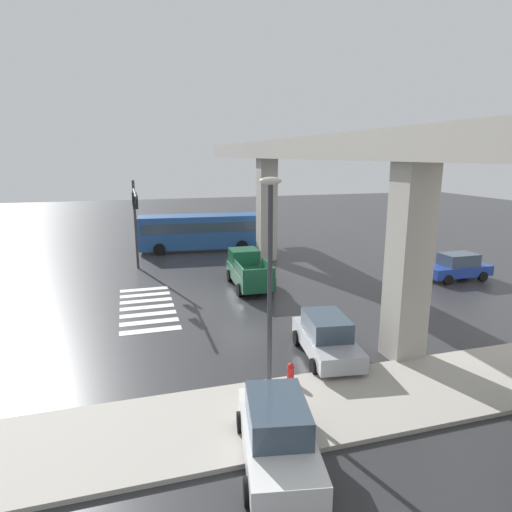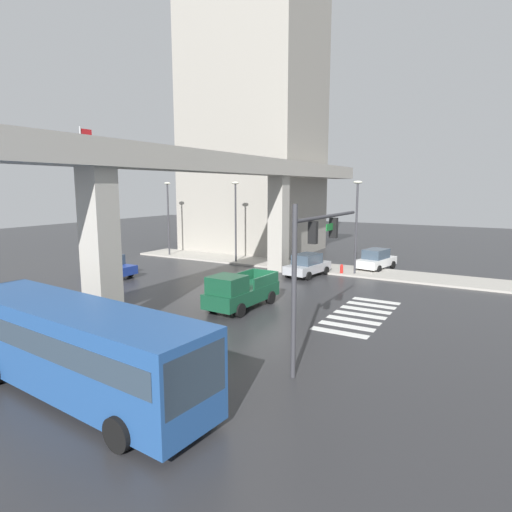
{
  "view_description": "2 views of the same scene",
  "coord_description": "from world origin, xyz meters",
  "px_view_note": "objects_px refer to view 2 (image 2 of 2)",
  "views": [
    {
      "loc": [
        22.82,
        -6.15,
        7.87
      ],
      "look_at": [
        -0.08,
        0.61,
        2.39
      ],
      "focal_mm": 30.86,
      "sensor_mm": 36.0,
      "label": 1
    },
    {
      "loc": [
        -22.11,
        -11.84,
        6.76
      ],
      "look_at": [
        -0.95,
        0.45,
        2.85
      ],
      "focal_mm": 30.35,
      "sensor_mm": 36.0,
      "label": 2
    }
  ],
  "objects_px": {
    "sedan_white": "(376,259)",
    "fire_hydrant": "(342,269)",
    "street_lamp_near_corner": "(357,216)",
    "street_lamp_far_north": "(168,210)",
    "street_lamp_mid_block": "(236,212)",
    "city_bus": "(75,344)",
    "sedan_blue": "(108,266)",
    "flagpole": "(85,189)",
    "traffic_signal_mast": "(314,251)",
    "sedan_silver": "(307,265)",
    "pickup_truck": "(239,292)"
  },
  "relations": [
    {
      "from": "traffic_signal_mast",
      "to": "street_lamp_near_corner",
      "type": "height_order",
      "value": "street_lamp_near_corner"
    },
    {
      "from": "flagpole",
      "to": "sedan_white",
      "type": "bearing_deg",
      "value": -60.5
    },
    {
      "from": "sedan_silver",
      "to": "street_lamp_near_corner",
      "type": "xyz_separation_m",
      "value": [
        2.09,
        -3.07,
        3.7
      ]
    },
    {
      "from": "street_lamp_mid_block",
      "to": "pickup_truck",
      "type": "bearing_deg",
      "value": -146.47
    },
    {
      "from": "street_lamp_near_corner",
      "to": "flagpole",
      "type": "bearing_deg",
      "value": 113.31
    },
    {
      "from": "sedan_blue",
      "to": "street_lamp_far_north",
      "type": "relative_size",
      "value": 0.6
    },
    {
      "from": "street_lamp_near_corner",
      "to": "fire_hydrant",
      "type": "bearing_deg",
      "value": 113.62
    },
    {
      "from": "street_lamp_far_north",
      "to": "pickup_truck",
      "type": "bearing_deg",
      "value": -127.73
    },
    {
      "from": "sedan_blue",
      "to": "flagpole",
      "type": "xyz_separation_m",
      "value": [
        1.39,
        3.92,
        5.73
      ]
    },
    {
      "from": "pickup_truck",
      "to": "sedan_silver",
      "type": "xyz_separation_m",
      "value": [
        10.34,
        0.37,
        -0.14
      ]
    },
    {
      "from": "fire_hydrant",
      "to": "flagpole",
      "type": "distance_m",
      "value": 21.61
    },
    {
      "from": "sedan_blue",
      "to": "street_lamp_near_corner",
      "type": "height_order",
      "value": "street_lamp_near_corner"
    },
    {
      "from": "traffic_signal_mast",
      "to": "street_lamp_mid_block",
      "type": "height_order",
      "value": "street_lamp_mid_block"
    },
    {
      "from": "traffic_signal_mast",
      "to": "street_lamp_near_corner",
      "type": "xyz_separation_m",
      "value": [
        17.18,
        3.66,
        0.17
      ]
    },
    {
      "from": "city_bus",
      "to": "pickup_truck",
      "type": "bearing_deg",
      "value": 3.7
    },
    {
      "from": "traffic_signal_mast",
      "to": "street_lamp_far_north",
      "type": "relative_size",
      "value": 0.9
    },
    {
      "from": "city_bus",
      "to": "sedan_blue",
      "type": "distance_m",
      "value": 19.58
    },
    {
      "from": "flagpole",
      "to": "pickup_truck",
      "type": "bearing_deg",
      "value": -102.54
    },
    {
      "from": "street_lamp_near_corner",
      "to": "flagpole",
      "type": "relative_size",
      "value": 0.63
    },
    {
      "from": "city_bus",
      "to": "sedan_white",
      "type": "relative_size",
      "value": 2.41
    },
    {
      "from": "sedan_blue",
      "to": "traffic_signal_mast",
      "type": "relative_size",
      "value": 0.67
    },
    {
      "from": "city_bus",
      "to": "flagpole",
      "type": "height_order",
      "value": "flagpole"
    },
    {
      "from": "sedan_blue",
      "to": "sedan_white",
      "type": "bearing_deg",
      "value": -52.03
    },
    {
      "from": "sedan_white",
      "to": "fire_hydrant",
      "type": "relative_size",
      "value": 5.36
    },
    {
      "from": "city_bus",
      "to": "fire_hydrant",
      "type": "height_order",
      "value": "city_bus"
    },
    {
      "from": "city_bus",
      "to": "sedan_white",
      "type": "bearing_deg",
      "value": -5.94
    },
    {
      "from": "street_lamp_near_corner",
      "to": "sedan_white",
      "type": "bearing_deg",
      "value": -14.4
    },
    {
      "from": "street_lamp_mid_block",
      "to": "traffic_signal_mast",
      "type": "bearing_deg",
      "value": -139.65
    },
    {
      "from": "sedan_white",
      "to": "sedan_silver",
      "type": "xyz_separation_m",
      "value": [
        -5.24,
        3.87,
        0.0
      ]
    },
    {
      "from": "sedan_blue",
      "to": "street_lamp_far_north",
      "type": "xyz_separation_m",
      "value": [
        9.98,
        2.74,
        3.7
      ]
    },
    {
      "from": "sedan_white",
      "to": "street_lamp_near_corner",
      "type": "height_order",
      "value": "street_lamp_near_corner"
    },
    {
      "from": "sedan_blue",
      "to": "traffic_signal_mast",
      "type": "height_order",
      "value": "traffic_signal_mast"
    },
    {
      "from": "street_lamp_mid_block",
      "to": "fire_hydrant",
      "type": "distance_m",
      "value": 10.84
    },
    {
      "from": "city_bus",
      "to": "flagpole",
      "type": "xyz_separation_m",
      "value": [
        15.01,
        17.97,
        4.86
      ]
    },
    {
      "from": "sedan_blue",
      "to": "street_lamp_near_corner",
      "type": "bearing_deg",
      "value": -58.07
    },
    {
      "from": "city_bus",
      "to": "traffic_signal_mast",
      "type": "height_order",
      "value": "traffic_signal_mast"
    },
    {
      "from": "street_lamp_near_corner",
      "to": "flagpole",
      "type": "xyz_separation_m",
      "value": [
        -8.59,
        19.94,
        2.02
      ]
    },
    {
      "from": "sedan_white",
      "to": "street_lamp_mid_block",
      "type": "height_order",
      "value": "street_lamp_mid_block"
    },
    {
      "from": "sedan_silver",
      "to": "street_lamp_far_north",
      "type": "height_order",
      "value": "street_lamp_far_north"
    },
    {
      "from": "sedan_white",
      "to": "flagpole",
      "type": "xyz_separation_m",
      "value": [
        -11.74,
        20.75,
        5.73
      ]
    },
    {
      "from": "traffic_signal_mast",
      "to": "street_lamp_near_corner",
      "type": "relative_size",
      "value": 0.9
    },
    {
      "from": "sedan_white",
      "to": "fire_hydrant",
      "type": "xyz_separation_m",
      "value": [
        -3.55,
        1.72,
        -0.42
      ]
    },
    {
      "from": "sedan_silver",
      "to": "street_lamp_mid_block",
      "type": "bearing_deg",
      "value": 75.1
    },
    {
      "from": "sedan_white",
      "to": "flagpole",
      "type": "height_order",
      "value": "flagpole"
    },
    {
      "from": "sedan_blue",
      "to": "flagpole",
      "type": "relative_size",
      "value": 0.38
    },
    {
      "from": "flagpole",
      "to": "city_bus",
      "type": "bearing_deg",
      "value": -129.87
    },
    {
      "from": "sedan_white",
      "to": "sedan_blue",
      "type": "bearing_deg",
      "value": 127.97
    },
    {
      "from": "sedan_white",
      "to": "city_bus",
      "type": "bearing_deg",
      "value": 174.06
    },
    {
      "from": "traffic_signal_mast",
      "to": "street_lamp_mid_block",
      "type": "xyz_separation_m",
      "value": [
        17.18,
        14.59,
        0.17
      ]
    },
    {
      "from": "street_lamp_near_corner",
      "to": "street_lamp_far_north",
      "type": "distance_m",
      "value": 18.76
    }
  ]
}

